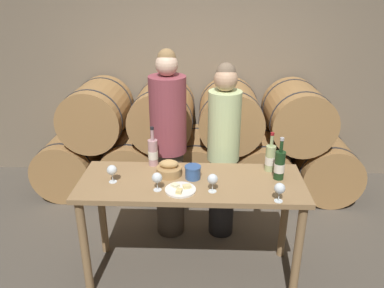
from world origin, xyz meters
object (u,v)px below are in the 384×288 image
object	(u,v)px
wine_glass_center	(213,180)
wine_bottle_white	(270,158)
tasting_table	(191,195)
wine_bottle_red	(280,165)
person_right	(223,151)
cheese_plate	(180,189)
wine_bottle_rose	(153,152)
bread_basket	(169,169)
person_left	(169,146)
wine_glass_far_left	(112,170)
blue_crock	(193,172)
wine_glass_right	(280,189)
wine_glass_left	(157,178)

from	to	relation	value
wine_glass_center	wine_bottle_white	bearing A→B (deg)	37.62
wine_bottle_white	tasting_table	bearing A→B (deg)	-162.17
tasting_table	wine_bottle_red	bearing A→B (deg)	5.27
wine_bottle_red	tasting_table	bearing A→B (deg)	-174.73
person_right	cheese_plate	bearing A→B (deg)	-114.61
wine_bottle_rose	cheese_plate	xyz separation A→B (m)	(0.25, -0.42, -0.10)
bread_basket	wine_glass_center	bearing A→B (deg)	-36.29
person_left	wine_bottle_red	bearing A→B (deg)	-30.54
wine_bottle_red	wine_glass_far_left	size ratio (longest dim) A/B	2.42
blue_crock	bread_basket	bearing A→B (deg)	165.44
wine_bottle_rose	wine_glass_right	distance (m)	1.08
person_right	blue_crock	bearing A→B (deg)	-115.11
wine_bottle_white	wine_glass_right	world-z (taller)	wine_bottle_white
cheese_plate	wine_glass_center	xyz separation A→B (m)	(0.23, -0.00, 0.09)
person_right	wine_glass_left	size ratio (longest dim) A/B	11.93
wine_bottle_rose	bread_basket	bearing A→B (deg)	-49.87
person_right	wine_glass_right	distance (m)	0.93
person_right	wine_bottle_red	bearing A→B (deg)	-52.79
wine_bottle_rose	wine_glass_left	world-z (taller)	wine_bottle_rose
cheese_plate	wine_glass_right	bearing A→B (deg)	-9.82
tasting_table	wine_glass_far_left	world-z (taller)	wine_glass_far_left
person_right	wine_bottle_rose	size ratio (longest dim) A/B	4.99
wine_bottle_red	wine_glass_right	xyz separation A→B (m)	(-0.06, -0.33, -0.02)
wine_bottle_white	person_right	bearing A→B (deg)	132.09
wine_glass_far_left	wine_glass_left	size ratio (longest dim) A/B	1.00
blue_crock	wine_glass_center	world-z (taller)	wine_glass_center
wine_bottle_rose	cheese_plate	bearing A→B (deg)	-58.95
bread_basket	wine_glass_far_left	world-z (taller)	wine_glass_far_left
tasting_table	cheese_plate	size ratio (longest dim) A/B	7.59
wine_glass_far_left	wine_glass_center	distance (m)	0.76
wine_bottle_rose	wine_bottle_white	bearing A→B (deg)	-3.94
wine_glass_far_left	wine_glass_center	xyz separation A→B (m)	(0.75, -0.11, 0.00)
bread_basket	wine_glass_right	size ratio (longest dim) A/B	1.41
tasting_table	wine_glass_far_left	bearing A→B (deg)	-175.98
blue_crock	wine_glass_left	world-z (taller)	wine_glass_left
wine_bottle_white	wine_glass_left	xyz separation A→B (m)	(-0.86, -0.35, -0.01)
wine_bottle_white	wine_bottle_rose	world-z (taller)	wine_bottle_rose
wine_bottle_white	cheese_plate	world-z (taller)	wine_bottle_white
bread_basket	wine_glass_center	size ratio (longest dim) A/B	1.41
wine_glass_left	wine_bottle_white	bearing A→B (deg)	22.13
cheese_plate	wine_glass_center	size ratio (longest dim) A/B	1.62
wine_glass_center	blue_crock	bearing A→B (deg)	126.88
person_right	wine_glass_far_left	world-z (taller)	person_right
person_right	wine_bottle_white	xyz separation A→B (m)	(0.35, -0.39, 0.12)
person_right	wine_bottle_rose	distance (m)	0.68
tasting_table	wine_glass_right	xyz separation A→B (m)	(0.61, -0.27, 0.23)
wine_glass_far_left	wine_glass_center	size ratio (longest dim) A/B	1.00
wine_glass_left	wine_glass_center	world-z (taller)	same
person_right	wine_bottle_rose	world-z (taller)	person_right
wine_glass_left	wine_glass_right	bearing A→B (deg)	-8.08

